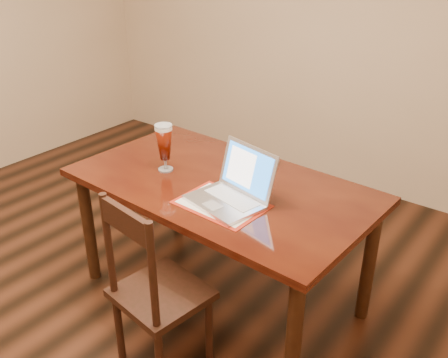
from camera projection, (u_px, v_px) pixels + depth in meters
The scene contains 3 objects.
ground at pixel (83, 324), 2.79m from camera, with size 5.00×5.00×0.00m, color black.
dining_table at pixel (220, 196), 2.70m from camera, with size 1.66×0.98×1.03m.
dining_chair at pixel (155, 292), 2.34m from camera, with size 0.45×0.44×0.95m.
Camera 1 is at (1.92, -1.21, 1.97)m, focal length 40.00 mm.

